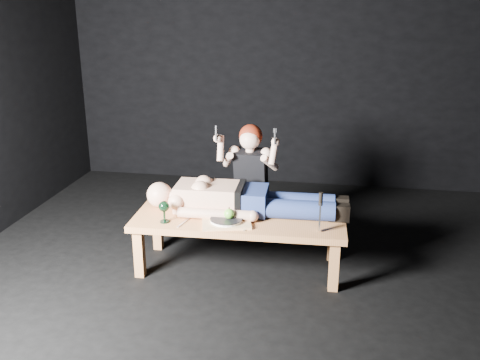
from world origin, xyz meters
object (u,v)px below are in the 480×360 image
Objects in this scene: table at (239,243)px; serving_tray at (226,222)px; lying_man at (248,196)px; kneeling_woman at (253,181)px; goblet at (164,212)px; carving_knife at (320,212)px.

serving_tray is (-0.07, -0.15, 0.24)m from table.
lying_man is at bearing 65.59° from serving_tray.
kneeling_woman is at bearing 91.80° from lying_man.
goblet is at bearing -174.01° from serving_tray.
serving_tray is (-0.12, -0.27, -0.13)m from lying_man.
carving_knife is (0.65, -0.17, 0.38)m from table.
lying_man is 10.07× the size of goblet.
lying_man is 0.45m from kneeling_woman.
table is at bearing -88.07° from kneeling_woman.
serving_tray is 2.14× the size of goblet.
lying_man is 0.69m from goblet.
serving_tray is at bearing 5.99° from goblet.
carving_knife is (0.62, -0.75, 0.04)m from kneeling_woman.
table is 1.49× the size of kneeling_woman.
table is 0.39m from lying_man.
carving_knife is (0.72, -0.02, 0.14)m from serving_tray.
goblet is (-0.56, -0.20, 0.31)m from table.
goblet is 0.56× the size of carving_knife.
kneeling_woman is 0.97m from goblet.
carving_knife reaches higher than table.
carving_knife is at bearing 1.33° from goblet.
kneeling_woman reaches higher than table.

